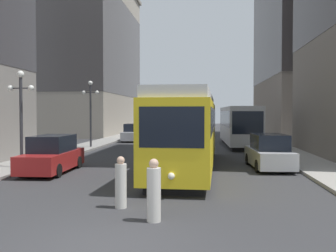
{
  "coord_description": "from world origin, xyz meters",
  "views": [
    {
      "loc": [
        2.12,
        -8.12,
        2.92
      ],
      "look_at": [
        0.36,
        9.66,
        2.32
      ],
      "focal_mm": 41.21,
      "sensor_mm": 36.0,
      "label": 1
    }
  ],
  "objects_px": {
    "transit_bus": "(239,124)",
    "pedestrian_crossing_near": "(154,192)",
    "pedestrian_crossing_far": "(121,184)",
    "streetcar": "(189,129)",
    "parked_car_left_near": "(133,133)",
    "parked_car_left_mid": "(52,155)",
    "lamp_post_left_far": "(91,103)",
    "lamp_post_left_near": "(21,103)",
    "parked_car_right_far": "(269,153)"
  },
  "relations": [
    {
      "from": "lamp_post_left_far",
      "to": "streetcar",
      "type": "bearing_deg",
      "value": -51.24
    },
    {
      "from": "parked_car_left_near",
      "to": "lamp_post_left_far",
      "type": "distance_m",
      "value": 9.16
    },
    {
      "from": "parked_car_left_mid",
      "to": "pedestrian_crossing_far",
      "type": "distance_m",
      "value": 8.31
    },
    {
      "from": "parked_car_right_far",
      "to": "lamp_post_left_near",
      "type": "xyz_separation_m",
      "value": [
        -12.73,
        -1.68,
        2.58
      ]
    },
    {
      "from": "lamp_post_left_near",
      "to": "parked_car_left_near",
      "type": "bearing_deg",
      "value": 84.69
    },
    {
      "from": "transit_bus",
      "to": "lamp_post_left_far",
      "type": "height_order",
      "value": "lamp_post_left_far"
    },
    {
      "from": "parked_car_left_near",
      "to": "parked_car_left_mid",
      "type": "distance_m",
      "value": 21.08
    },
    {
      "from": "pedestrian_crossing_near",
      "to": "pedestrian_crossing_far",
      "type": "xyz_separation_m",
      "value": [
        -1.21,
        1.38,
        -0.05
      ]
    },
    {
      "from": "transit_bus",
      "to": "pedestrian_crossing_near",
      "type": "distance_m",
      "value": 24.69
    },
    {
      "from": "transit_bus",
      "to": "pedestrian_crossing_near",
      "type": "relative_size",
      "value": 6.75
    },
    {
      "from": "parked_car_left_mid",
      "to": "lamp_post_left_far",
      "type": "bearing_deg",
      "value": 97.02
    },
    {
      "from": "parked_car_right_far",
      "to": "pedestrian_crossing_far",
      "type": "xyz_separation_m",
      "value": [
        -5.9,
        -9.01,
        -0.1
      ]
    },
    {
      "from": "parked_car_left_near",
      "to": "lamp_post_left_far",
      "type": "bearing_deg",
      "value": -105.44
    },
    {
      "from": "pedestrian_crossing_far",
      "to": "lamp_post_left_near",
      "type": "bearing_deg",
      "value": -119.09
    },
    {
      "from": "pedestrian_crossing_near",
      "to": "parked_car_left_near",
      "type": "bearing_deg",
      "value": -13.9
    },
    {
      "from": "streetcar",
      "to": "pedestrian_crossing_near",
      "type": "height_order",
      "value": "streetcar"
    },
    {
      "from": "parked_car_left_near",
      "to": "pedestrian_crossing_far",
      "type": "height_order",
      "value": "parked_car_left_near"
    },
    {
      "from": "pedestrian_crossing_near",
      "to": "lamp_post_left_near",
      "type": "height_order",
      "value": "lamp_post_left_near"
    },
    {
      "from": "streetcar",
      "to": "transit_bus",
      "type": "relative_size",
      "value": 1.31
    },
    {
      "from": "transit_bus",
      "to": "pedestrian_crossing_far",
      "type": "bearing_deg",
      "value": -105.14
    },
    {
      "from": "transit_bus",
      "to": "parked_car_left_mid",
      "type": "height_order",
      "value": "transit_bus"
    },
    {
      "from": "pedestrian_crossing_far",
      "to": "pedestrian_crossing_near",
      "type": "bearing_deg",
      "value": 59.22
    },
    {
      "from": "transit_bus",
      "to": "pedestrian_crossing_near",
      "type": "bearing_deg",
      "value": -101.65
    },
    {
      "from": "streetcar",
      "to": "pedestrian_crossing_far",
      "type": "distance_m",
      "value": 8.93
    },
    {
      "from": "pedestrian_crossing_near",
      "to": "pedestrian_crossing_far",
      "type": "distance_m",
      "value": 1.84
    },
    {
      "from": "transit_bus",
      "to": "streetcar",
      "type": "bearing_deg",
      "value": -106.62
    },
    {
      "from": "pedestrian_crossing_near",
      "to": "streetcar",
      "type": "bearing_deg",
      "value": -28.53
    },
    {
      "from": "lamp_post_left_far",
      "to": "transit_bus",
      "type": "bearing_deg",
      "value": 16.38
    },
    {
      "from": "parked_car_right_far",
      "to": "lamp_post_left_far",
      "type": "xyz_separation_m",
      "value": [
        -12.73,
        10.27,
        2.87
      ]
    },
    {
      "from": "parked_car_left_near",
      "to": "lamp_post_left_near",
      "type": "height_order",
      "value": "lamp_post_left_near"
    },
    {
      "from": "parked_car_left_near",
      "to": "lamp_post_left_near",
      "type": "relative_size",
      "value": 1.02
    },
    {
      "from": "parked_car_left_mid",
      "to": "lamp_post_left_near",
      "type": "xyz_separation_m",
      "value": [
        -1.9,
        0.64,
        2.58
      ]
    },
    {
      "from": "pedestrian_crossing_far",
      "to": "lamp_post_left_far",
      "type": "xyz_separation_m",
      "value": [
        -6.83,
        19.28,
        2.97
      ]
    },
    {
      "from": "lamp_post_left_far",
      "to": "lamp_post_left_near",
      "type": "bearing_deg",
      "value": -90.0
    },
    {
      "from": "parked_car_left_mid",
      "to": "lamp_post_left_near",
      "type": "bearing_deg",
      "value": 159.7
    },
    {
      "from": "streetcar",
      "to": "lamp_post_left_far",
      "type": "height_order",
      "value": "lamp_post_left_far"
    },
    {
      "from": "streetcar",
      "to": "parked_car_left_near",
      "type": "bearing_deg",
      "value": 111.03
    },
    {
      "from": "pedestrian_crossing_far",
      "to": "transit_bus",
      "type": "bearing_deg",
      "value": -175.59
    },
    {
      "from": "streetcar",
      "to": "lamp_post_left_near",
      "type": "height_order",
      "value": "lamp_post_left_near"
    },
    {
      "from": "transit_bus",
      "to": "parked_car_left_near",
      "type": "distance_m",
      "value": 11.57
    },
    {
      "from": "transit_bus",
      "to": "pedestrian_crossing_far",
      "type": "relative_size",
      "value": 7.19
    },
    {
      "from": "streetcar",
      "to": "pedestrian_crossing_near",
      "type": "bearing_deg",
      "value": -90.82
    },
    {
      "from": "streetcar",
      "to": "lamp_post_left_near",
      "type": "xyz_separation_m",
      "value": [
        -8.52,
        -1.33,
        1.33
      ]
    },
    {
      "from": "pedestrian_crossing_near",
      "to": "lamp_post_left_far",
      "type": "xyz_separation_m",
      "value": [
        -8.04,
        20.66,
        2.92
      ]
    },
    {
      "from": "streetcar",
      "to": "lamp_post_left_near",
      "type": "bearing_deg",
      "value": -169.19
    },
    {
      "from": "transit_bus",
      "to": "parked_car_left_mid",
      "type": "bearing_deg",
      "value": -124.39
    },
    {
      "from": "pedestrian_crossing_far",
      "to": "lamp_post_left_near",
      "type": "height_order",
      "value": "lamp_post_left_near"
    },
    {
      "from": "parked_car_left_mid",
      "to": "parked_car_right_far",
      "type": "xyz_separation_m",
      "value": [
        10.83,
        2.33,
        -0.0
      ]
    },
    {
      "from": "streetcar",
      "to": "lamp_post_left_far",
      "type": "relative_size",
      "value": 2.76
    },
    {
      "from": "parked_car_left_mid",
      "to": "parked_car_right_far",
      "type": "relative_size",
      "value": 1.03
    }
  ]
}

